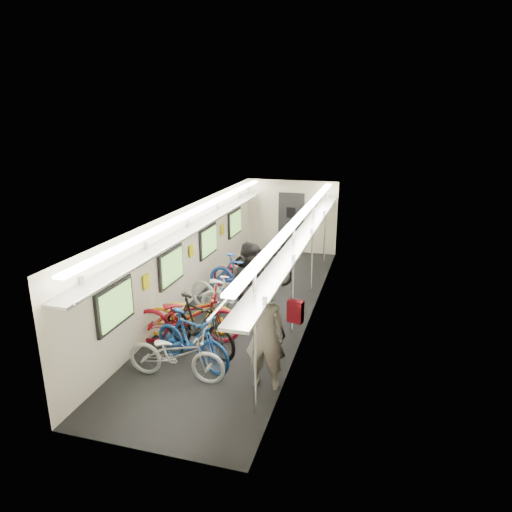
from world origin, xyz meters
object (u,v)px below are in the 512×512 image
Objects in this scene: bicycle_1 at (192,340)px; backpack at (295,311)px; passenger_near at (265,335)px; passenger_mid at (249,284)px; bicycle_0 at (176,354)px.

backpack reaches higher than bicycle_1.
passenger_near is 1.01× the size of passenger_mid.
bicycle_0 is 0.94× the size of passenger_near.
backpack is (1.39, -1.91, 0.34)m from passenger_mid.
passenger_near is 2.45m from passenger_mid.
bicycle_0 is 2.56m from passenger_mid.
backpack is (0.43, 0.35, 0.33)m from passenger_near.
backpack is at bearing -141.68° from passenger_near.
bicycle_1 is 4.65× the size of backpack.
bicycle_1 is 0.93× the size of passenger_near.
bicycle_0 is at bearing 100.90° from passenger_mid.
passenger_near is at bearing 137.22° from passenger_mid.
passenger_near reaches higher than bicycle_1.
bicycle_1 is 1.53m from passenger_near.
bicycle_0 is 0.48m from bicycle_1.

